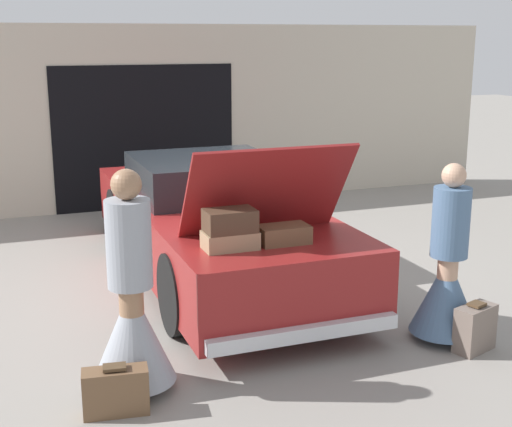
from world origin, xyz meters
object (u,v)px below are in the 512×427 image
Objects in this scene: suitcase_beside_left_person at (116,391)px; person_left at (132,314)px; person_right at (447,279)px; car at (214,223)px; suitcase_beside_right_person at (475,328)px.

person_left is at bearing 58.02° from suitcase_beside_left_person.
person_left is 3.53× the size of suitcase_beside_left_person.
person_left is at bearing 82.37° from person_right.
person_right is (2.75, -0.04, -0.05)m from person_left.
person_left is at bearing -120.13° from car.
person_right is 2.98m from suitcase_beside_left_person.
suitcase_beside_right_person is at bearing 78.12° from person_left.
suitcase_beside_right_person is at bearing -0.45° from suitcase_beside_left_person.
person_right is 3.28× the size of suitcase_beside_left_person.
suitcase_beside_right_person is (1.48, -2.70, -0.40)m from car.
person_left is 1.08× the size of person_right.
car is at bearing 59.65° from suitcase_beside_left_person.
person_left is at bearing 173.28° from suitcase_beside_right_person.
suitcase_beside_right_person is at bearing -167.91° from person_right.
suitcase_beside_right_person is (3.04, -0.02, 0.03)m from suitcase_beside_left_person.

